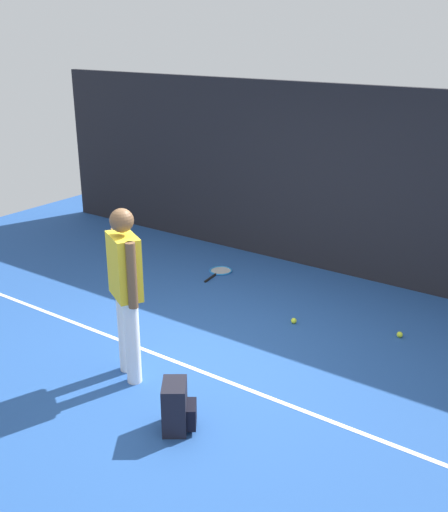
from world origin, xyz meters
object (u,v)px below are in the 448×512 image
(tennis_ball_near_player, at_px, (400,335))
(tennis_ball_by_fence, at_px, (294,321))
(tennis_player, at_px, (126,285))
(tennis_racket, at_px, (220,271))
(backpack, at_px, (177,407))

(tennis_ball_near_player, xyz_separation_m, tennis_ball_by_fence, (-1.12, -0.38, 0.00))
(tennis_player, height_order, tennis_ball_by_fence, tennis_player)
(tennis_ball_near_player, height_order, tennis_ball_by_fence, same)
(tennis_racket, height_order, tennis_ball_by_fence, tennis_ball_by_fence)
(backpack, xyz_separation_m, tennis_ball_by_fence, (-0.15, 2.30, -0.18))
(tennis_player, height_order, tennis_ball_near_player, tennis_player)
(tennis_ball_near_player, bearing_deg, tennis_ball_by_fence, -161.40)
(tennis_player, xyz_separation_m, tennis_ball_near_player, (1.88, 2.28, -0.93))
(tennis_player, relative_size, tennis_racket, 2.70)
(tennis_ball_near_player, bearing_deg, tennis_player, -129.40)
(tennis_player, relative_size, tennis_ball_near_player, 25.76)
(backpack, height_order, tennis_ball_near_player, backpack)
(tennis_player, xyz_separation_m, tennis_racket, (-0.86, 2.69, -0.95))
(backpack, bearing_deg, tennis_ball_by_fence, -31.73)
(tennis_player, distance_m, tennis_ball_near_player, 3.10)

